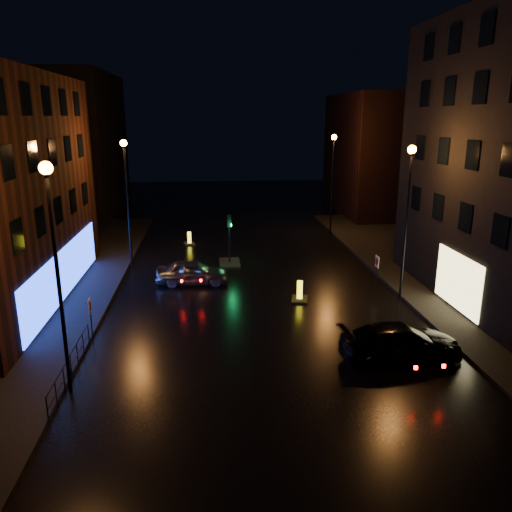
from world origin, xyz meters
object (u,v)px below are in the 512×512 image
Objects in this scene: traffic_signal at (230,257)px; bollard_far at (189,241)px; silver_hatchback at (193,272)px; bollard_near at (300,296)px; dark_sedan at (401,342)px; road_sign_left at (90,310)px; road_sign_right at (377,265)px.

traffic_signal reaches higher than bollard_far.
bollard_far is at bearing 116.81° from traffic_signal.
silver_hatchback is 3.02× the size of bollard_near.
bollard_far is (-0.51, 9.84, -0.52)m from silver_hatchback.
bollard_near reaches higher than bollard_far.
road_sign_left is at bearing 72.71° from dark_sedan.
road_sign_left is at bearing -119.72° from traffic_signal.
dark_sedan is at bearing 75.53° from road_sign_right.
bollard_near is 0.71× the size of road_sign_left.
bollard_far is at bearing 72.70° from road_sign_left.
bollard_far is (-6.43, 13.25, -0.03)m from bollard_near.
traffic_signal is 2.41× the size of bollard_near.
traffic_signal is at bearing 55.11° from road_sign_left.
traffic_signal is at bearing 127.58° from bollard_near.
bollard_far is at bearing 5.67° from silver_hatchback.
dark_sedan is (6.43, -14.65, 0.24)m from traffic_signal.
road_sign_right is (4.74, 1.32, 1.27)m from bollard_near.
road_sign_left reaches higher than bollard_near.
road_sign_left reaches higher than dark_sedan.
silver_hatchback reaches higher than bollard_near.
silver_hatchback is at bearing -13.49° from road_sign_right.
silver_hatchback is at bearing 35.07° from dark_sedan.
dark_sedan is 2.53× the size of road_sign_right.
bollard_far is 17.98m from road_sign_left.
bollard_near is (3.50, -7.45, -0.26)m from traffic_signal.
road_sign_right reaches higher than silver_hatchback.
road_sign_left is (-10.20, -4.28, 1.27)m from bollard_near.
silver_hatchback is at bearing 55.71° from road_sign_left.
road_sign_left is at bearing 153.57° from silver_hatchback.
bollard_near is at bearing -75.61° from bollard_far.
traffic_signal reaches higher than bollard_near.
silver_hatchback is 13.81m from dark_sedan.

